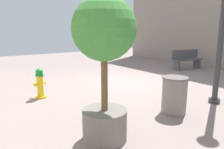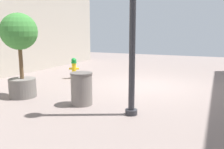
# 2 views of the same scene
# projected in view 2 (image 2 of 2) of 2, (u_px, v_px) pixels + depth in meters

# --- Properties ---
(ground_plane) EXTENTS (23.40, 23.40, 0.00)m
(ground_plane) POSITION_uv_depth(u_px,v_px,m) (148.00, 86.00, 8.37)
(ground_plane) COLOR gray
(fire_hydrant) EXTENTS (0.39, 0.37, 0.85)m
(fire_hydrant) POSITION_uv_depth(u_px,v_px,m) (74.00, 68.00, 9.66)
(fire_hydrant) COLOR gold
(fire_hydrant) RESTS_ON ground_plane
(planter_tree) EXTENTS (1.03, 1.03, 2.40)m
(planter_tree) POSITION_uv_depth(u_px,v_px,m) (20.00, 45.00, 6.71)
(planter_tree) COLOR slate
(planter_tree) RESTS_ON ground_plane
(trash_bin) EXTENTS (0.58, 0.58, 0.85)m
(trash_bin) POSITION_uv_depth(u_px,v_px,m) (82.00, 89.00, 6.18)
(trash_bin) COLOR slate
(trash_bin) RESTS_ON ground_plane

